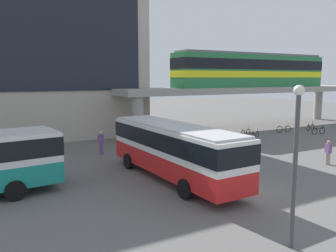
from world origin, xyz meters
The scene contains 14 objects.
ground_plane centered at (0.00, 10.00, 0.00)m, with size 120.00×120.00×0.00m, color #605E5B.
station_building centered at (-8.99, 24.90, 8.71)m, with size 25.52×13.42×17.41m.
elevated_platform centered at (15.76, 16.88, 4.14)m, with size 32.25×5.83×4.81m.
train centered at (16.24, 16.88, 6.78)m, with size 20.18×2.96×3.84m.
bus_main centered at (-1.88, 3.45, 1.99)m, with size 3.10×11.14×3.22m.
bicycle_green centered at (11.52, 11.09, 0.36)m, with size 1.66×0.77×1.04m.
bicycle_red centered at (20.76, 12.18, 0.36)m, with size 1.75×0.50×1.04m.
bicycle_black centered at (19.43, 10.10, 0.36)m, with size 1.79×0.26×1.04m.
bicycle_silver centered at (17.21, 12.75, 0.36)m, with size 1.77×0.41×1.04m.
bicycle_orange centered at (11.85, 12.78, 0.36)m, with size 1.72×0.60×1.04m.
bicycle_brown centered at (8.09, 10.49, 0.36)m, with size 1.72×0.61×1.04m.
pedestrian_near_building centered at (-3.54, 11.80, 0.85)m, with size 0.43×0.32×1.80m.
pedestrian_waiting_near_stop centered at (9.11, 1.38, 0.78)m, with size 0.35×0.45×1.67m.
lamp_post centered at (-2.26, -5.56, 3.38)m, with size 0.36×0.36×5.66m.
Camera 1 is at (-11.43, -13.36, 5.90)m, focal length 36.53 mm.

